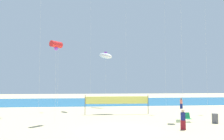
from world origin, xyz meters
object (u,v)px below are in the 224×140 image
(trash_barrel, at_px, (215,118))
(kite_red_tube, at_px, (56,45))
(beachgoer_coral_shirt, at_px, (181,103))
(beach_handbag, at_px, (178,121))
(kite_white_inflatable, at_px, (106,56))
(kite_cyan_diamond, at_px, (58,45))
(beachgoer_navy_shirt, at_px, (183,119))
(folding_beach_chair, at_px, (188,117))
(volleyball_net, at_px, (117,101))

(trash_barrel, xyz_separation_m, kite_red_tube, (-15.27, 1.72, 7.13))
(beachgoer_coral_shirt, bearing_deg, beach_handbag, 110.64)
(kite_red_tube, bearing_deg, beachgoer_coral_shirt, 30.73)
(kite_white_inflatable, bearing_deg, beachgoer_coral_shirt, -18.67)
(kite_cyan_diamond, bearing_deg, beach_handbag, -38.24)
(kite_cyan_diamond, bearing_deg, beachgoer_navy_shirt, -48.11)
(beach_handbag, bearing_deg, kite_white_inflatable, 112.46)
(folding_beach_chair, distance_m, beach_handbag, 1.14)
(kite_cyan_diamond, distance_m, kite_white_inflatable, 8.36)
(beachgoer_coral_shirt, bearing_deg, beachgoer_navy_shirt, 112.58)
(beachgoer_coral_shirt, distance_m, volleyball_net, 11.57)
(beach_handbag, bearing_deg, beachgoer_coral_shirt, 65.32)
(trash_barrel, distance_m, volleyball_net, 11.01)
(volleyball_net, height_order, beach_handbag, volleyball_net)
(beach_handbag, bearing_deg, beachgoer_navy_shirt, -105.74)
(volleyball_net, height_order, kite_white_inflatable, kite_white_inflatable)
(beachgoer_coral_shirt, distance_m, kite_white_inflatable, 13.98)
(trash_barrel, distance_m, kite_white_inflatable, 19.87)
(kite_red_tube, bearing_deg, beachgoer_navy_shirt, -20.71)
(kite_cyan_diamond, bearing_deg, volleyball_net, -29.39)
(beachgoer_coral_shirt, height_order, folding_beach_chair, beachgoer_coral_shirt)
(folding_beach_chair, distance_m, kite_red_tube, 14.86)
(beachgoer_navy_shirt, distance_m, beach_handbag, 3.48)
(beachgoer_navy_shirt, height_order, beach_handbag, beachgoer_navy_shirt)
(beachgoer_coral_shirt, distance_m, kite_cyan_diamond, 20.05)
(folding_beach_chair, xyz_separation_m, kite_red_tube, (-13.02, 0.74, 7.12))
(volleyball_net, relative_size, kite_red_tube, 0.99)
(kite_white_inflatable, bearing_deg, folding_beach_chair, -63.82)
(folding_beach_chair, distance_m, kite_white_inflatable, 18.10)
(volleyball_net, xyz_separation_m, beach_handbag, (5.30, -5.94, -1.50))
(folding_beach_chair, xyz_separation_m, kite_white_inflatable, (-7.19, 14.63, 7.86))
(beach_handbag, relative_size, kite_white_inflatable, 0.04)
(folding_beach_chair, relative_size, kite_cyan_diamond, 0.09)
(beachgoer_navy_shirt, bearing_deg, volleyball_net, 80.36)
(beachgoer_navy_shirt, distance_m, kite_cyan_diamond, 20.09)
(beachgoer_navy_shirt, distance_m, folding_beach_chair, 4.00)
(folding_beach_chair, distance_m, trash_barrel, 2.45)
(volleyball_net, relative_size, kite_white_inflatable, 0.88)
(folding_beach_chair, height_order, volleyball_net, volleyball_net)
(kite_cyan_diamond, bearing_deg, folding_beach_chair, -35.61)
(beachgoer_navy_shirt, bearing_deg, kite_red_tube, 124.18)
(beachgoer_coral_shirt, height_order, beach_handbag, beachgoer_coral_shirt)
(trash_barrel, height_order, kite_red_tube, kite_red_tube)
(beachgoer_navy_shirt, bearing_deg, folding_beach_chair, 24.74)
(folding_beach_chair, bearing_deg, kite_cyan_diamond, 157.01)
(beach_handbag, xyz_separation_m, kite_cyan_diamond, (-13.13, 10.35, 9.10))
(kite_cyan_diamond, height_order, kite_white_inflatable, kite_cyan_diamond)
(kite_red_tube, bearing_deg, kite_white_inflatable, 67.23)
(volleyball_net, distance_m, kite_white_inflatable, 11.13)
(folding_beach_chair, bearing_deg, beachgoer_coral_shirt, 82.43)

